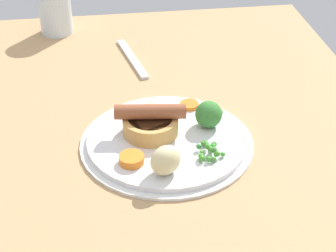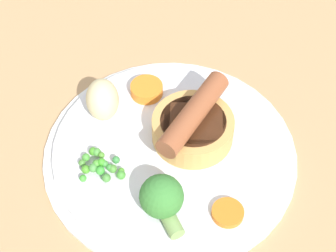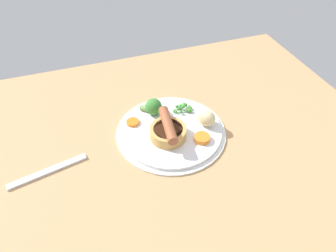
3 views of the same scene
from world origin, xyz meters
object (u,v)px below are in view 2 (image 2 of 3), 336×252
at_px(carrot_slice_2, 147,90).
at_px(carrot_slice_3, 228,213).
at_px(dinner_plate, 171,150).
at_px(sausage_pudding, 193,125).
at_px(potato_chunk_0, 102,99).
at_px(pea_pile, 99,165).
at_px(broccoli_floret_near, 162,198).

relative_size(carrot_slice_2, carrot_slice_3, 1.17).
distance_m(dinner_plate, sausage_pudding, 0.04).
height_order(dinner_plate, potato_chunk_0, potato_chunk_0).
xyz_separation_m(dinner_plate, sausage_pudding, (0.02, 0.02, 0.03)).
height_order(pea_pile, carrot_slice_3, pea_pile).
distance_m(dinner_plate, potato_chunk_0, 0.10).
bearing_deg(sausage_pudding, broccoli_floret_near, 11.95).
xyz_separation_m(pea_pile, carrot_slice_3, (0.14, 0.01, -0.01)).
bearing_deg(potato_chunk_0, dinner_plate, -6.92).
bearing_deg(sausage_pudding, carrot_slice_3, 49.78).
distance_m(dinner_plate, pea_pile, 0.09).
bearing_deg(carrot_slice_3, carrot_slice_2, 142.08).
height_order(sausage_pudding, broccoli_floret_near, sausage_pudding).
distance_m(broccoli_floret_near, potato_chunk_0, 0.15).
distance_m(sausage_pudding, carrot_slice_3, 0.11).
relative_size(pea_pile, carrot_slice_2, 1.39).
distance_m(sausage_pudding, carrot_slice_2, 0.09).
bearing_deg(carrot_slice_3, broccoli_floret_near, -160.57).
relative_size(potato_chunk_0, carrot_slice_3, 1.49).
distance_m(sausage_pudding, potato_chunk_0, 0.11).
bearing_deg(dinner_plate, broccoli_floret_near, -71.94).
xyz_separation_m(dinner_plate, carrot_slice_3, (0.09, -0.06, 0.01)).
xyz_separation_m(dinner_plate, broccoli_floret_near, (0.03, -0.08, 0.03)).
height_order(sausage_pudding, potato_chunk_0, sausage_pudding).
relative_size(sausage_pudding, potato_chunk_0, 2.39).
bearing_deg(broccoli_floret_near, dinner_plate, -31.28).
height_order(broccoli_floret_near, potato_chunk_0, potato_chunk_0).
relative_size(sausage_pudding, carrot_slice_2, 3.02).
height_order(carrot_slice_2, carrot_slice_3, carrot_slice_2).
bearing_deg(pea_pile, potato_chunk_0, 115.53).
bearing_deg(dinner_plate, sausage_pudding, 52.14).
bearing_deg(carrot_slice_3, pea_pile, -177.67).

